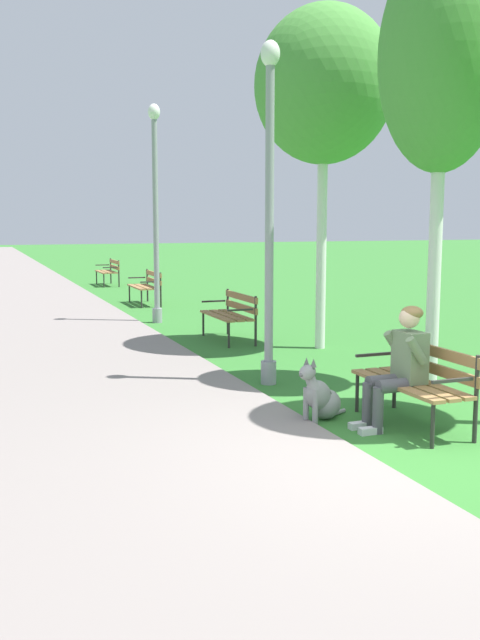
# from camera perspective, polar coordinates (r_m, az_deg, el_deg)

# --- Properties ---
(ground_plane) EXTENTS (120.00, 120.00, 0.00)m
(ground_plane) POSITION_cam_1_polar(r_m,az_deg,el_deg) (6.58, 13.48, -10.90)
(ground_plane) COLOR #33752D
(paved_path) EXTENTS (3.41, 60.00, 0.04)m
(paved_path) POSITION_cam_1_polar(r_m,az_deg,el_deg) (29.24, -17.76, 3.49)
(paved_path) COLOR gray
(paved_path) RESTS_ON ground
(park_bench_near) EXTENTS (0.55, 1.50, 0.85)m
(park_bench_near) POSITION_cam_1_polar(r_m,az_deg,el_deg) (7.55, 13.99, -4.44)
(park_bench_near) COLOR olive
(park_bench_near) RESTS_ON ground
(park_bench_mid) EXTENTS (0.55, 1.50, 0.85)m
(park_bench_mid) POSITION_cam_1_polar(r_m,az_deg,el_deg) (12.53, -0.69, 0.66)
(park_bench_mid) COLOR olive
(park_bench_mid) RESTS_ON ground
(park_bench_far) EXTENTS (0.55, 1.50, 0.85)m
(park_bench_far) POSITION_cam_1_polar(r_m,az_deg,el_deg) (18.11, -7.46, 2.85)
(park_bench_far) COLOR olive
(park_bench_far) RESTS_ON ground
(park_bench_furthest) EXTENTS (0.55, 1.50, 0.85)m
(park_bench_furthest) POSITION_cam_1_polar(r_m,az_deg,el_deg) (23.67, -10.41, 3.97)
(park_bench_furthest) COLOR olive
(park_bench_furthest) RESTS_ON ground
(person_seated_on_near_bench) EXTENTS (0.74, 0.49, 1.25)m
(person_seated_on_near_bench) POSITION_cam_1_polar(r_m,az_deg,el_deg) (7.41, 12.69, -3.31)
(person_seated_on_near_bench) COLOR #4C4C51
(person_seated_on_near_bench) RESTS_ON ground
(dog_grey) EXTENTS (0.77, 0.48, 0.71)m
(dog_grey) POSITION_cam_1_polar(r_m,az_deg,el_deg) (7.61, 6.46, -6.12)
(dog_grey) COLOR gray
(dog_grey) RESTS_ON ground
(lamp_post_near) EXTENTS (0.24, 0.24, 4.28)m
(lamp_post_near) POSITION_cam_1_polar(r_m,az_deg,el_deg) (9.07, 2.37, 8.65)
(lamp_post_near) COLOR gray
(lamp_post_near) RESTS_ON ground
(lamp_post_mid) EXTENTS (0.24, 0.24, 4.41)m
(lamp_post_mid) POSITION_cam_1_polar(r_m,az_deg,el_deg) (14.76, -6.76, 8.59)
(lamp_post_mid) COLOR gray
(lamp_post_mid) RESTS_ON ground
(birch_tree_second) EXTENTS (1.53, 1.57, 5.44)m
(birch_tree_second) POSITION_cam_1_polar(r_m,az_deg,el_deg) (9.45, 15.85, 19.40)
(birch_tree_second) COLOR silver
(birch_tree_second) RESTS_ON ground
(birch_tree_third) EXTENTS (2.19, 2.32, 5.46)m
(birch_tree_third) POSITION_cam_1_polar(r_m,az_deg,el_deg) (11.94, 6.72, 18.05)
(birch_tree_third) COLOR silver
(birch_tree_third) RESTS_ON ground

